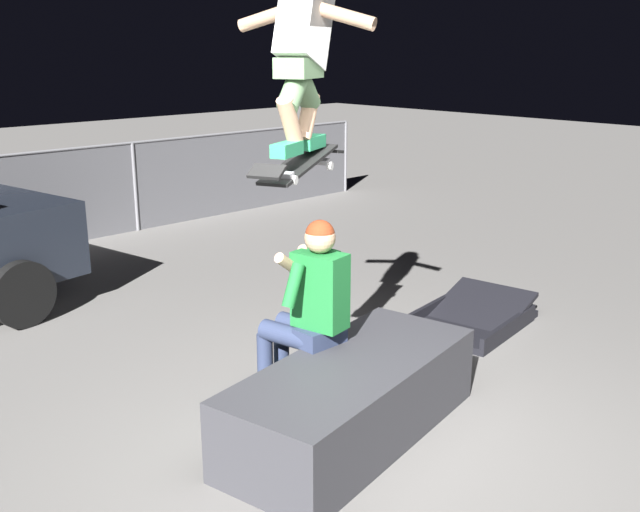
# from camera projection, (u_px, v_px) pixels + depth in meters

# --- Properties ---
(ground_plane) EXTENTS (40.00, 40.00, 0.00)m
(ground_plane) POSITION_uv_depth(u_px,v_px,m) (356.00, 454.00, 4.48)
(ground_plane) COLOR slate
(ledge_box_main) EXTENTS (2.00, 1.10, 0.50)m
(ledge_box_main) POSITION_uv_depth(u_px,v_px,m) (352.00, 399.00, 4.63)
(ledge_box_main) COLOR #38383D
(ledge_box_main) RESTS_ON ground
(person_sitting_on_ledge) EXTENTS (0.60, 0.78, 1.34)m
(person_sitting_on_ledge) POSITION_uv_depth(u_px,v_px,m) (307.00, 305.00, 4.84)
(person_sitting_on_ledge) COLOR #2D3856
(person_sitting_on_ledge) RESTS_ON ground
(skateboard) EXTENTS (1.01, 0.59, 0.15)m
(skateboard) POSITION_uv_depth(u_px,v_px,m) (300.00, 164.00, 4.52)
(skateboard) COLOR black
(skater_airborne) EXTENTS (0.63, 0.84, 1.12)m
(skater_airborne) POSITION_uv_depth(u_px,v_px,m) (303.00, 48.00, 4.38)
(skater_airborne) COLOR #2D9E66
(kicker_ramp) EXTENTS (1.25, 0.94, 0.32)m
(kicker_ramp) POSITION_uv_depth(u_px,v_px,m) (472.00, 320.00, 6.52)
(kicker_ramp) COLOR black
(kicker_ramp) RESTS_ON ground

